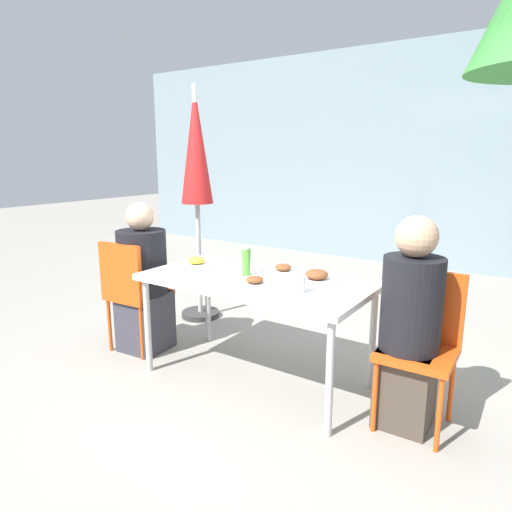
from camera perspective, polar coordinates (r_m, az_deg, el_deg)
ground_plane at (r=3.30m, az=0.00°, el=-14.99°), size 24.00×24.00×0.00m
building_facade at (r=6.72m, az=20.28°, el=11.54°), size 10.00×0.20×3.00m
dining_table at (r=3.05m, az=0.00°, el=-3.78°), size 1.53×0.78×0.73m
chair_left at (r=3.66m, az=-15.31°, el=-3.81°), size 0.43×0.43×0.88m
person_left at (r=3.68m, az=-13.90°, el=-3.26°), size 0.38×0.38×1.18m
chair_right at (r=2.79m, az=19.98°, el=-9.36°), size 0.41×0.41×0.88m
person_right at (r=2.70m, az=18.64°, el=-8.62°), size 0.33×0.33×1.22m
closed_umbrella at (r=4.21m, az=-7.48°, el=11.85°), size 0.36×0.36×2.13m
plate_0 at (r=2.87m, az=-0.16°, el=-3.25°), size 0.20×0.20×0.06m
plate_1 at (r=2.99m, az=7.57°, el=-2.58°), size 0.28×0.28×0.07m
plate_2 at (r=3.18m, az=3.39°, el=-1.68°), size 0.21×0.21×0.06m
plate_3 at (r=3.40m, az=-7.46°, el=-0.79°), size 0.23×0.23×0.07m
bottle at (r=3.09m, az=-1.25°, el=-0.69°), size 0.06×0.06×0.20m
drinking_cup at (r=2.73m, az=5.47°, el=-3.51°), size 0.08×0.08×0.10m
salad_bowl at (r=3.27m, az=-3.26°, el=-1.26°), size 0.15×0.15×0.05m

